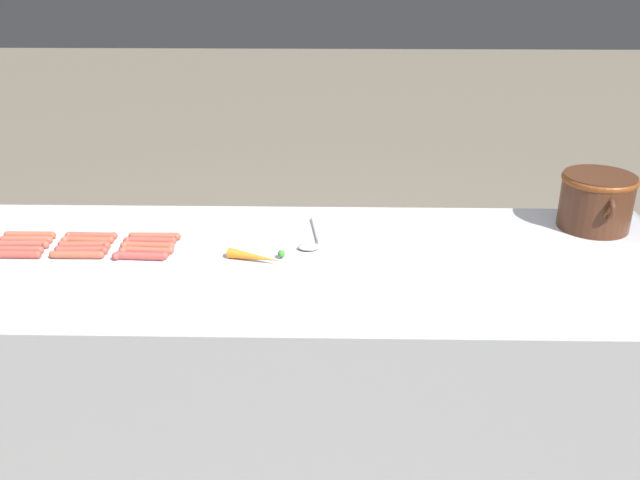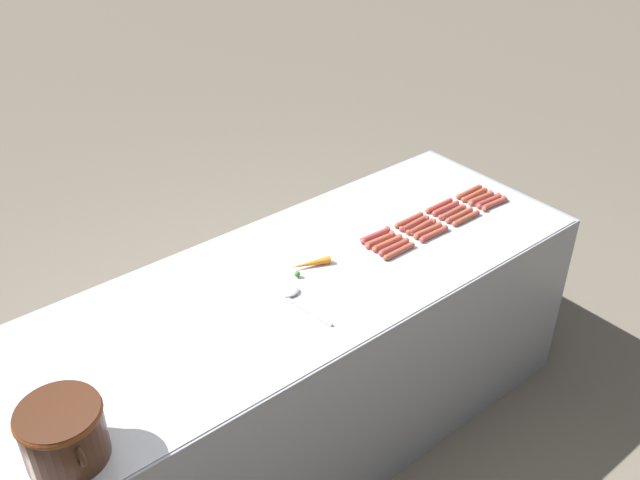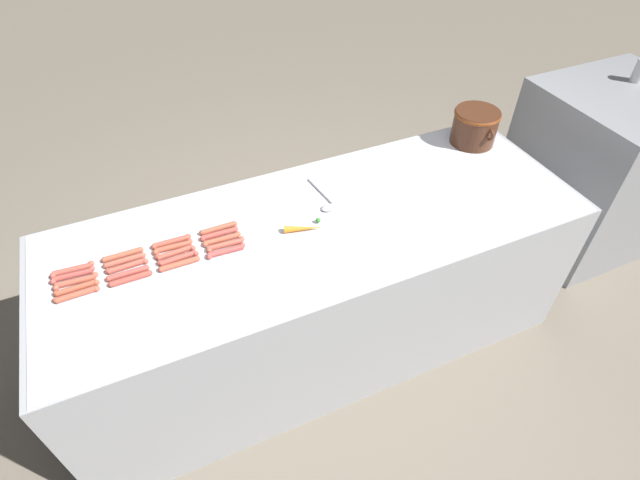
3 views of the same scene
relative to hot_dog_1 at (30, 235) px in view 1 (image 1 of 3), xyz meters
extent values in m
plane|color=#756B5B|center=(0.13, 0.83, -0.87)|extent=(20.00, 20.00, 0.00)
cube|color=#9EA0A5|center=(0.13, 0.83, -0.44)|extent=(0.89, 2.45, 0.86)
cube|color=silver|center=(0.13, 0.83, -0.01)|extent=(0.87, 2.40, 0.00)
cylinder|color=#AC523B|center=(0.00, 0.00, 0.00)|extent=(0.02, 0.15, 0.02)
sphere|color=#AC523B|center=(0.00, -0.07, 0.00)|extent=(0.02, 0.02, 0.02)
sphere|color=#AC523B|center=(0.00, 0.07, 0.00)|extent=(0.02, 0.02, 0.02)
cylinder|color=#B34B3B|center=(0.00, 0.20, 0.00)|extent=(0.03, 0.15, 0.02)
sphere|color=#B34B3B|center=(0.00, 0.13, 0.00)|extent=(0.02, 0.02, 0.02)
sphere|color=#B34B3B|center=(0.00, 0.27, 0.00)|extent=(0.02, 0.02, 0.02)
cylinder|color=#AB4F38|center=(0.00, 0.41, 0.00)|extent=(0.03, 0.15, 0.02)
sphere|color=#AB4F38|center=(0.00, 0.33, 0.00)|extent=(0.02, 0.02, 0.02)
sphere|color=#AB4F38|center=(0.00, 0.48, 0.00)|extent=(0.02, 0.02, 0.02)
cylinder|color=#B05241|center=(0.04, 0.00, 0.00)|extent=(0.02, 0.15, 0.02)
sphere|color=#B05241|center=(0.04, -0.07, 0.00)|extent=(0.02, 0.02, 0.02)
sphere|color=#B05241|center=(0.04, 0.08, 0.00)|extent=(0.02, 0.02, 0.02)
cylinder|color=#B3503A|center=(0.04, 0.20, 0.00)|extent=(0.03, 0.15, 0.02)
sphere|color=#B3503A|center=(0.04, 0.13, 0.00)|extent=(0.02, 0.02, 0.02)
sphere|color=#B3503A|center=(0.03, 0.27, 0.00)|extent=(0.02, 0.02, 0.02)
cylinder|color=#AC453C|center=(0.04, 0.40, 0.00)|extent=(0.03, 0.15, 0.02)
sphere|color=#AC453C|center=(0.04, 0.33, 0.00)|extent=(0.02, 0.02, 0.02)
sphere|color=#AC453C|center=(0.04, 0.47, 0.00)|extent=(0.02, 0.02, 0.02)
cylinder|color=#B24E3F|center=(0.07, 0.01, 0.00)|extent=(0.03, 0.15, 0.02)
sphere|color=#B24E3F|center=(0.07, -0.07, 0.00)|extent=(0.02, 0.02, 0.02)
sphere|color=#B24E3F|center=(0.07, 0.08, 0.00)|extent=(0.02, 0.02, 0.02)
cylinder|color=#AF4C3C|center=(0.07, 0.20, 0.00)|extent=(0.03, 0.15, 0.02)
sphere|color=#AF4C3C|center=(0.07, 0.13, 0.00)|extent=(0.02, 0.02, 0.02)
sphere|color=#AF4C3C|center=(0.08, 0.27, 0.00)|extent=(0.02, 0.02, 0.02)
cylinder|color=#B2503A|center=(0.08, 0.40, 0.00)|extent=(0.03, 0.15, 0.02)
sphere|color=#B2503A|center=(0.08, 0.33, 0.00)|extent=(0.02, 0.02, 0.02)
sphere|color=#B2503A|center=(0.07, 0.47, 0.00)|extent=(0.02, 0.02, 0.02)
cylinder|color=#AE4A40|center=(0.11, 0.00, 0.00)|extent=(0.03, 0.15, 0.02)
sphere|color=#AE4A40|center=(0.11, 0.08, 0.00)|extent=(0.02, 0.02, 0.02)
cylinder|color=#AB483C|center=(0.11, 0.21, 0.00)|extent=(0.03, 0.15, 0.02)
sphere|color=#AB483C|center=(0.11, 0.13, 0.00)|extent=(0.02, 0.02, 0.02)
sphere|color=#AB483C|center=(0.12, 0.28, 0.00)|extent=(0.02, 0.02, 0.02)
cylinder|color=#B54F3E|center=(0.11, 0.41, 0.00)|extent=(0.03, 0.15, 0.02)
sphere|color=#B54F3E|center=(0.12, 0.33, 0.00)|extent=(0.02, 0.02, 0.02)
sphere|color=#B54F3E|center=(0.11, 0.48, 0.00)|extent=(0.02, 0.02, 0.02)
cylinder|color=#B44539|center=(0.15, 0.01, 0.00)|extent=(0.02, 0.15, 0.02)
sphere|color=#B44539|center=(0.15, 0.08, 0.00)|extent=(0.02, 0.02, 0.02)
cylinder|color=#AD5039|center=(0.15, 0.20, 0.00)|extent=(0.02, 0.15, 0.02)
sphere|color=#AD5039|center=(0.15, 0.13, 0.00)|extent=(0.02, 0.02, 0.02)
sphere|color=#AD5039|center=(0.15, 0.28, 0.00)|extent=(0.02, 0.02, 0.02)
cylinder|color=#B5453F|center=(0.15, 0.40, 0.00)|extent=(0.03, 0.15, 0.02)
sphere|color=#B5453F|center=(0.16, 0.32, 0.00)|extent=(0.02, 0.02, 0.02)
sphere|color=#B5453F|center=(0.15, 0.47, 0.00)|extent=(0.02, 0.02, 0.02)
cylinder|color=#472616|center=(-0.13, 1.85, 0.08)|extent=(0.23, 0.23, 0.18)
torus|color=brown|center=(-0.13, 1.85, 0.16)|extent=(0.24, 0.24, 0.03)
torus|color=#472616|center=(-0.25, 1.85, 0.10)|extent=(0.07, 0.02, 0.07)
torus|color=#472616|center=(-0.02, 1.85, 0.10)|extent=(0.07, 0.02, 0.07)
cylinder|color=#B7B7BC|center=(-0.06, 0.92, -0.01)|extent=(0.22, 0.04, 0.01)
ellipsoid|color=#B7B7BC|center=(0.07, 0.90, 0.00)|extent=(0.06, 0.08, 0.02)
cone|color=orange|center=(0.16, 0.74, 0.00)|extent=(0.09, 0.17, 0.03)
sphere|color=#387F2D|center=(0.13, 0.82, 0.00)|extent=(0.02, 0.02, 0.02)
camera|label=1|loc=(2.04, 0.98, 0.89)|focal=39.04mm
camera|label=2|loc=(-1.62, 2.15, 1.61)|focal=39.71mm
camera|label=3|loc=(1.61, 0.18, 1.43)|focal=27.32mm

